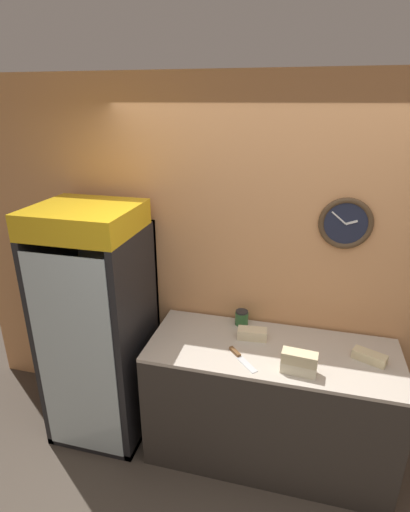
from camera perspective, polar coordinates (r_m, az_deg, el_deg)
wall_back at (r=2.98m, az=10.89°, el=-1.89°), size 5.20×0.09×2.70m
prep_counter at (r=3.13m, az=9.05°, el=-19.95°), size 1.71×0.69×0.92m
beverage_cooler at (r=3.17m, az=-14.64°, el=-7.73°), size 0.70×0.72×1.85m
sandwich_stack_bottom at (r=2.64m, az=13.22°, el=-15.26°), size 0.23×0.11×0.07m
sandwich_stack_middle at (r=2.60m, az=13.36°, el=-13.96°), size 0.22×0.11×0.07m
sandwich_flat_left at (r=2.88m, az=22.45°, el=-13.17°), size 0.23×0.16×0.06m
sandwich_flat_right at (r=2.92m, az=6.76°, el=-10.97°), size 0.21×0.11×0.07m
chefs_knife at (r=2.74m, az=4.86°, el=-14.04°), size 0.22×0.24×0.02m
condiment_jar at (r=3.06m, az=5.26°, el=-8.76°), size 0.10×0.10×0.11m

